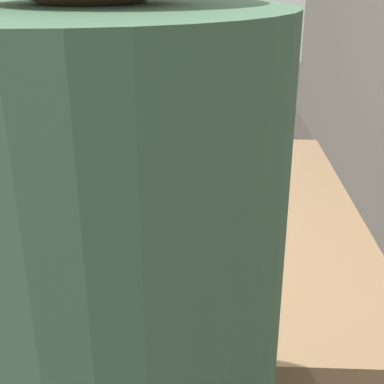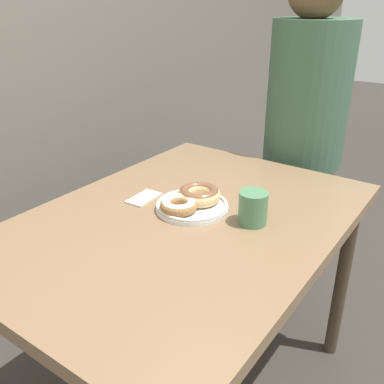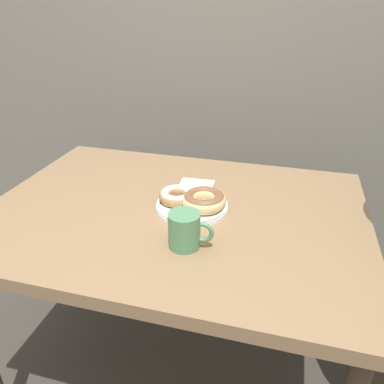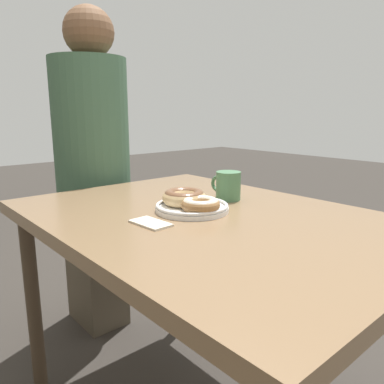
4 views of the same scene
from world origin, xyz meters
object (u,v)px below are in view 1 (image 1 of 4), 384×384
at_px(donut_plate, 193,205).
at_px(coffee_mug, 110,200).
at_px(dining_table, 188,233).
at_px(napkin, 263,210).

relative_size(donut_plate, coffee_mug, 2.08).
bearing_deg(donut_plate, coffee_mug, -81.30).
xyz_separation_m(dining_table, coffee_mug, (0.09, -0.18, 0.13)).
xyz_separation_m(coffee_mug, napkin, (-0.06, 0.37, -0.05)).
height_order(dining_table, donut_plate, donut_plate).
relative_size(dining_table, coffee_mug, 9.68).
bearing_deg(coffee_mug, donut_plate, 98.70).
bearing_deg(coffee_mug, napkin, 99.64).
height_order(dining_table, napkin, napkin).
xyz_separation_m(dining_table, donut_plate, (0.06, 0.01, 0.10)).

